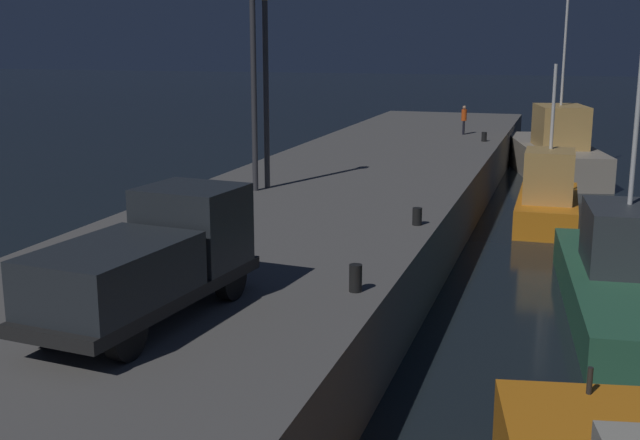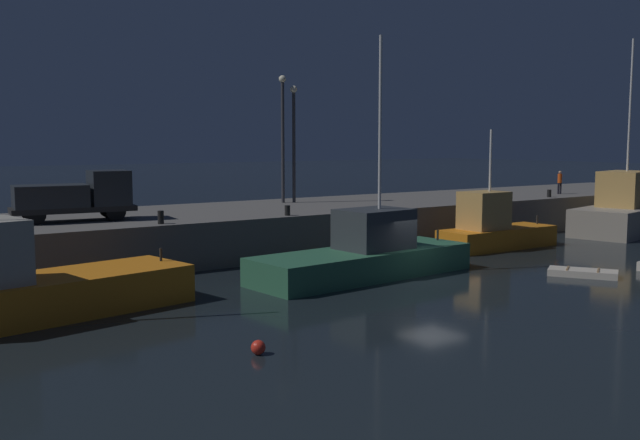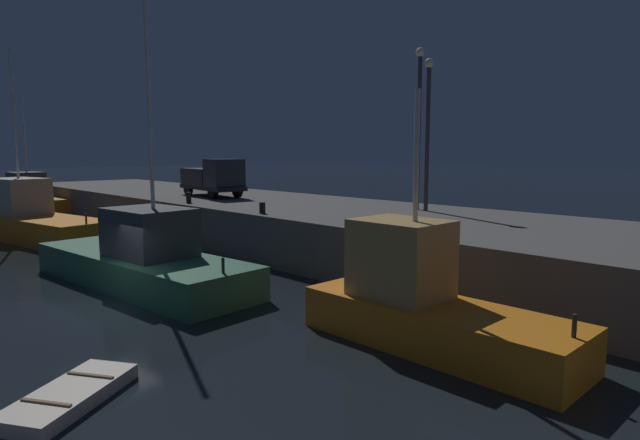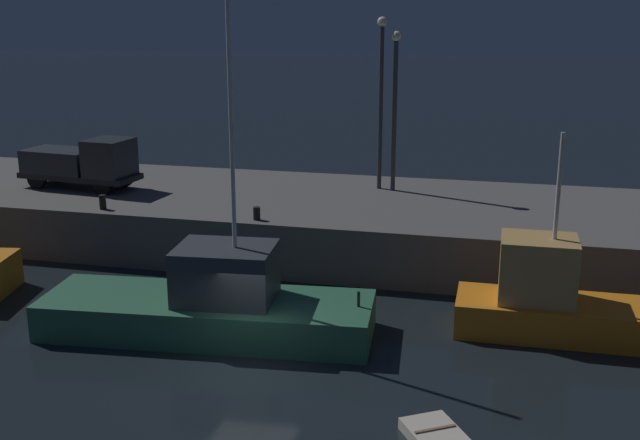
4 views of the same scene
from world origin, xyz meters
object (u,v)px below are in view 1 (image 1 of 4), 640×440
object	(u,v)px
bollard_east	(484,137)
dockworker	(464,118)
utility_truck	(152,259)
lamp_post_east	(266,72)
fishing_boat_orange	(628,281)
fishing_boat_blue	(554,152)
bollard_west	(417,216)
bollard_central	(356,278)
lamp_post_west	(253,64)
fishing_boat_white	(548,198)

from	to	relation	value
bollard_east	dockworker	bearing A→B (deg)	26.27
dockworker	utility_truck	bearing A→B (deg)	177.20
lamp_post_east	bollard_east	xyz separation A→B (m)	(16.33, -6.10, -3.93)
fishing_boat_orange	lamp_post_east	world-z (taller)	fishing_boat_orange
fishing_boat_blue	utility_truck	size ratio (longest dim) A/B	2.23
dockworker	bollard_west	xyz separation A→B (m)	(-23.75, -1.77, -0.68)
dockworker	bollard_central	world-z (taller)	dockworker
fishing_boat_blue	fishing_boat_orange	distance (m)	24.29
dockworker	fishing_boat_blue	bearing A→B (deg)	-81.21
bollard_west	fishing_boat_blue	bearing A→B (deg)	-7.65
fishing_boat_blue	bollard_central	bearing A→B (deg)	173.83
fishing_boat_blue	lamp_post_west	distance (m)	23.66
fishing_boat_blue	fishing_boat_orange	xyz separation A→B (m)	(-24.15, -2.63, -0.34)
bollard_central	bollard_east	distance (m)	27.41
utility_truck	bollard_east	distance (m)	30.35
dockworker	bollard_east	size ratio (longest dim) A/B	3.27
fishing_boat_blue	fishing_boat_orange	world-z (taller)	fishing_boat_blue
fishing_boat_orange	utility_truck	size ratio (longest dim) A/B	1.92
fishing_boat_orange	utility_truck	distance (m)	13.77
dockworker	fishing_boat_white	bearing A→B (deg)	-157.43
fishing_boat_blue	bollard_west	size ratio (longest dim) A/B	24.77
lamp_post_west	lamp_post_east	xyz separation A→B (m)	(0.66, -0.20, -0.31)
fishing_boat_white	fishing_boat_orange	size ratio (longest dim) A/B	0.67
fishing_boat_orange	bollard_east	size ratio (longest dim) A/B	21.82
lamp_post_east	utility_truck	xyz separation A→B (m)	(-13.84, -2.98, -3.00)
lamp_post_west	lamp_post_east	distance (m)	0.76
fishing_boat_blue	lamp_post_west	size ratio (longest dim) A/B	1.66
dockworker	bollard_east	xyz separation A→B (m)	(-3.03, -1.49, -0.68)
fishing_boat_white	bollard_west	xyz separation A→B (m)	(-11.34, 3.39, 1.39)
fishing_boat_orange	lamp_post_east	distance (m)	14.04
fishing_boat_orange	lamp_post_west	bearing A→B (deg)	75.03
lamp_post_west	fishing_boat_white	bearing A→B (deg)	-52.65
dockworker	lamp_post_east	bearing A→B (deg)	166.62
bollard_west	utility_truck	bearing A→B (deg)	160.21
utility_truck	lamp_post_east	bearing A→B (deg)	12.14
fishing_boat_orange	fishing_boat_white	bearing A→B (deg)	13.05
fishing_boat_white	bollard_central	bearing A→B (deg)	169.11
fishing_boat_blue	bollard_west	world-z (taller)	fishing_boat_blue
lamp_post_east	bollard_west	size ratio (longest dim) A/B	13.74
fishing_boat_blue	utility_truck	world-z (taller)	fishing_boat_blue
fishing_boat_white	bollard_central	xyz separation A→B (m)	(-18.02, 3.47, 1.44)
utility_truck	bollard_west	xyz separation A→B (m)	(9.45, -3.40, -0.92)
fishing_boat_blue	utility_truck	distance (m)	34.70
fishing_boat_white	dockworker	size ratio (longest dim) A/B	4.49
fishing_boat_white	bollard_central	distance (m)	18.40
fishing_boat_blue	bollard_east	size ratio (longest dim) A/B	25.37
fishing_boat_blue	fishing_boat_white	size ratio (longest dim) A/B	1.73
fishing_boat_blue	lamp_post_west	bearing A→B (deg)	154.62
lamp_post_west	bollard_west	size ratio (longest dim) A/B	14.89
fishing_boat_blue	dockworker	bearing A→B (deg)	98.79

